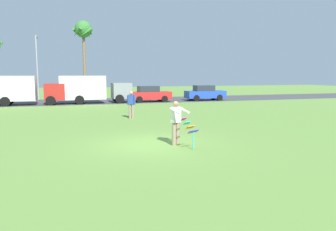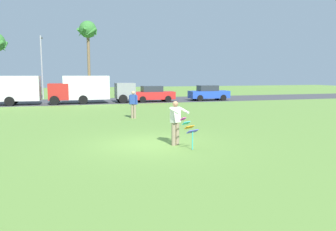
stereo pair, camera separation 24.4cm
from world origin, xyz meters
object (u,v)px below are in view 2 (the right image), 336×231
Objects in this scene: kite_held at (189,128)px; streetlight_pole at (42,63)px; palm_tree_right_near at (88,33)px; person_kite_flyer at (176,121)px; parked_car_blue at (209,93)px; parked_truck_red_cab at (25,89)px; parked_car_red at (153,94)px; person_walker_near at (133,104)px; parked_truck_grey_van at (95,89)px.

streetlight_pole is (-7.05, 28.10, 3.22)m from kite_held.
streetlight_pole is at bearing -146.63° from palm_tree_right_near.
person_kite_flyer reaches higher than parked_car_blue.
parked_truck_red_cab is 11.91m from parked_car_red.
parked_car_blue is (9.95, 20.93, -0.00)m from kite_held.
person_kite_flyer is at bearing -116.91° from parked_car_blue.
kite_held is 22.42m from parked_truck_red_cab.
parked_car_red is 2.45× the size of person_walker_near.
palm_tree_right_near is at bearing 33.37° from streetlight_pole.
kite_held is at bearing -69.02° from parked_truck_red_cab.
person_kite_flyer is 0.25× the size of streetlight_pole.
parked_truck_red_cab is 3.91× the size of person_walker_near.
parked_car_blue is (17.98, 0.00, -0.64)m from parked_truck_red_cab.
parked_car_blue is 2.45× the size of person_walker_near.
parked_car_blue is at bearing 49.02° from person_walker_near.
kite_held is 0.17× the size of parked_truck_grey_van.
parked_car_red is 0.45× the size of palm_tree_right_near.
palm_tree_right_near is 7.44m from streetlight_pole.
palm_tree_right_near is at bearing 93.18° from kite_held.
person_walker_near is at bearing -82.99° from parked_truck_grey_van.
person_kite_flyer is 0.83m from kite_held.
palm_tree_right_near reaches higher than parked_car_blue.
parked_truck_grey_van is 5.75m from parked_car_red.
parked_truck_red_cab reaches higher than parked_car_blue.
person_walker_near is at bearing 92.44° from kite_held.
parked_car_red is at bearing 78.38° from person_kite_flyer.
parked_car_red is (3.87, 20.92, -0.00)m from kite_held.
palm_tree_right_near reaches higher than streetlight_pole.
streetlight_pole reaches higher than parked_truck_grey_van.
kite_held is at bearing -69.80° from person_kite_flyer.
parked_car_red is at bearing -33.32° from streetlight_pole.
parked_truck_grey_van reaches higher than person_kite_flyer.
person_walker_near is (7.64, -11.90, -0.48)m from parked_truck_red_cab.
parked_truck_grey_van is at bearing 94.44° from person_kite_flyer.
parked_car_blue is (6.09, 0.00, 0.00)m from parked_car_red.
parked_car_blue is (11.80, 0.00, -0.64)m from parked_truck_grey_van.
parked_truck_grey_van is 1.59× the size of parked_car_red.
palm_tree_right_near is (6.27, 10.67, 6.47)m from parked_truck_red_cab.
person_kite_flyer is at bearing -85.56° from parked_truck_grey_van.
kite_held is 0.17× the size of parked_truck_red_cab.
palm_tree_right_near is (-11.71, 10.67, 7.10)m from parked_car_blue.
person_kite_flyer is 0.26× the size of parked_truck_red_cab.
palm_tree_right_near reaches higher than kite_held.
streetlight_pole reaches higher than parked_car_blue.
person_walker_near is (-0.38, 9.03, 0.16)m from kite_held.
person_walker_near is (6.67, -19.08, -3.06)m from streetlight_pole.
parked_truck_grey_van is at bearing 0.01° from parked_truck_red_cab.
parked_car_red is 0.60× the size of streetlight_pole.
kite_held is at bearing -86.82° from palm_tree_right_near.
parked_car_red is 13.46m from streetlight_pole.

